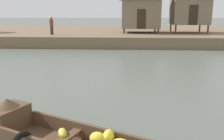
% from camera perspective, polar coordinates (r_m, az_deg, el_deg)
% --- Properties ---
extents(ground_plane, '(300.00, 300.00, 0.00)m').
position_cam_1_polar(ground_plane, '(10.40, 5.20, -2.44)').
color(ground_plane, '#596056').
extents(riverbank_strip, '(160.00, 20.00, 0.93)m').
position_cam_1_polar(riverbank_strip, '(29.22, 4.20, 8.56)').
color(riverbank_strip, '#756047').
rests_on(riverbank_strip, ground).
extents(stilt_house_left, '(4.30, 3.63, 4.19)m').
position_cam_1_polar(stilt_house_left, '(24.49, 6.75, 13.37)').
color(stilt_house_left, '#4C3826').
rests_on(stilt_house_left, riverbank_strip).
extents(stilt_house_mid_left, '(4.06, 3.57, 4.23)m').
position_cam_1_polar(stilt_house_mid_left, '(25.32, 17.76, 13.44)').
color(stilt_house_mid_left, '#4C3826').
rests_on(stilt_house_mid_left, riverbank_strip).
extents(vendor_person, '(0.44, 0.44, 1.66)m').
position_cam_1_polar(vendor_person, '(22.54, -14.04, 10.40)').
color(vendor_person, '#332D28').
rests_on(vendor_person, riverbank_strip).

